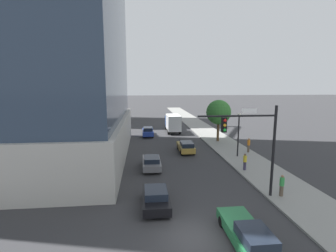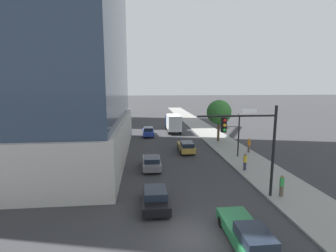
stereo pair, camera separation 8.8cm
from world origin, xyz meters
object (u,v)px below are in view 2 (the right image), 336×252
at_px(car_gray, 152,162).
at_px(pedestrian_orange_shirt, 249,145).
at_px(street_lamp, 239,128).
at_px(car_gold, 186,147).
at_px(box_truck, 173,122).
at_px(car_black, 155,197).
at_px(pedestrian_yellow_shirt, 245,162).
at_px(traffic_light_pole, 252,136).
at_px(pedestrian_green_shirt, 282,185).
at_px(car_green, 247,234).
at_px(street_tree, 219,112).
at_px(car_blue, 148,132).
at_px(construction_building, 73,36).

height_order(car_gray, pedestrian_orange_shirt, pedestrian_orange_shirt).
bearing_deg(car_gray, street_lamp, 16.19).
bearing_deg(car_gold, box_truck, 90.00).
relative_size(car_black, pedestrian_yellow_shirt, 2.51).
distance_m(box_truck, pedestrian_yellow_shirt, 21.85).
height_order(car_black, box_truck, box_truck).
relative_size(traffic_light_pole, pedestrian_green_shirt, 4.14).
relative_size(car_gray, car_green, 0.89).
bearing_deg(pedestrian_green_shirt, pedestrian_yellow_shirt, 93.70).
distance_m(traffic_light_pole, street_tree, 18.90).
bearing_deg(box_truck, street_lamp, -71.31).
xyz_separation_m(car_blue, box_truck, (4.56, 2.98, 1.05)).
height_order(construction_building, pedestrian_orange_shirt, construction_building).
height_order(car_gold, pedestrian_green_shirt, pedestrian_green_shirt).
bearing_deg(car_gold, pedestrian_orange_shirt, -9.57).
relative_size(traffic_light_pole, car_green, 1.43).
height_order(car_gold, car_black, car_gold).
distance_m(street_tree, car_black, 22.12).
bearing_deg(box_truck, traffic_light_pole, -84.79).
bearing_deg(car_black, car_green, -46.63).
bearing_deg(pedestrian_yellow_shirt, car_gray, 169.36).
height_order(car_gray, car_green, car_green).
relative_size(car_blue, car_green, 0.98).
height_order(pedestrian_green_shirt, pedestrian_orange_shirt, pedestrian_orange_shirt).
xyz_separation_m(street_tree, car_blue, (-10.33, 5.53, -3.72)).
bearing_deg(street_tree, street_lamp, -90.89).
bearing_deg(pedestrian_orange_shirt, car_blue, 135.31).
distance_m(car_blue, pedestrian_orange_shirt, 17.22).
relative_size(car_gray, pedestrian_yellow_shirt, 2.55).
relative_size(street_lamp, box_truck, 0.75).
bearing_deg(construction_building, car_blue, -49.59).
bearing_deg(car_black, pedestrian_green_shirt, 2.59).
distance_m(car_gray, car_black, 8.04).
xyz_separation_m(construction_building, car_blue, (16.46, -19.33, -18.67)).
bearing_deg(pedestrian_orange_shirt, car_gray, -159.55).
height_order(street_tree, car_gold, street_tree).
relative_size(street_lamp, car_blue, 1.10).
bearing_deg(car_black, pedestrian_orange_shirt, 45.85).
height_order(car_gray, car_black, car_black).
xyz_separation_m(construction_building, box_truck, (21.02, -16.35, -17.61)).
distance_m(construction_building, car_gold, 41.22).
relative_size(construction_building, car_green, 9.34).
relative_size(car_blue, pedestrian_yellow_shirt, 2.82).
bearing_deg(pedestrian_orange_shirt, car_green, -113.77).
height_order(traffic_light_pole, car_green, traffic_light_pole).
relative_size(pedestrian_yellow_shirt, pedestrian_orange_shirt, 0.92).
bearing_deg(box_truck, construction_building, 142.12).
relative_size(car_black, pedestrian_green_shirt, 2.51).
relative_size(car_gold, pedestrian_green_shirt, 2.63).
relative_size(car_gray, box_truck, 0.62).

